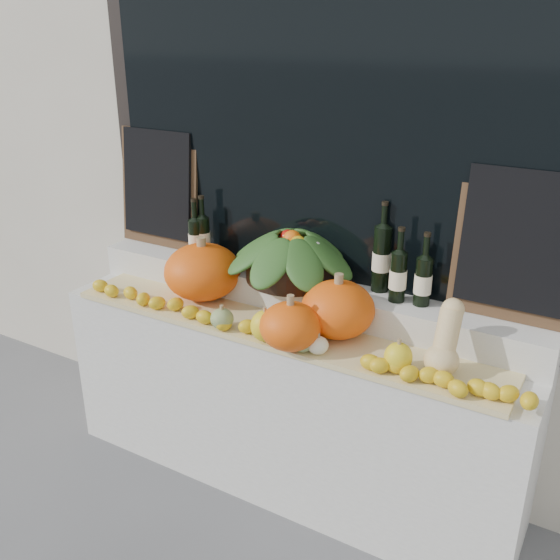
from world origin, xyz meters
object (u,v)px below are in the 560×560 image
object	(u,v)px
produce_bowl	(292,255)
pumpkin_right	(338,309)
wine_bottle_tall	(382,258)
pumpkin_left	(203,272)
butternut_squash	(445,343)

from	to	relation	value
produce_bowl	pumpkin_right	bearing A→B (deg)	-28.67
produce_bowl	wine_bottle_tall	bearing A→B (deg)	11.21
pumpkin_right	produce_bowl	size ratio (longest dim) A/B	0.48
pumpkin_right	wine_bottle_tall	distance (m)	0.32
wine_bottle_tall	produce_bowl	bearing A→B (deg)	-168.79
pumpkin_left	pumpkin_right	bearing A→B (deg)	-2.51
pumpkin_right	wine_bottle_tall	bearing A→B (deg)	71.70
pumpkin_right	butternut_squash	xyz separation A→B (m)	(0.49, -0.07, 0.00)
produce_bowl	wine_bottle_tall	xyz separation A→B (m)	(0.41, 0.08, 0.03)
pumpkin_right	produce_bowl	distance (m)	0.40
pumpkin_right	wine_bottle_tall	world-z (taller)	wine_bottle_tall
pumpkin_right	produce_bowl	xyz separation A→B (m)	(-0.33, 0.18, 0.13)
pumpkin_right	butternut_squash	bearing A→B (deg)	-7.62
pumpkin_left	butternut_squash	distance (m)	1.24
pumpkin_left	butternut_squash	xyz separation A→B (m)	(1.24, -0.10, -0.01)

